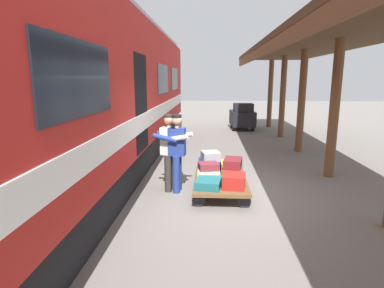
{
  "coord_description": "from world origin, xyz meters",
  "views": [
    {
      "loc": [
        0.47,
        6.5,
        2.45
      ],
      "look_at": [
        0.84,
        0.25,
        1.15
      ],
      "focal_mm": 29.43,
      "sensor_mm": 36.0,
      "label": 1
    }
  ],
  "objects_px": {
    "luggage_cart": "(220,181)",
    "suitcase_cream_canvas": "(209,174)",
    "suitcase_brown_leather": "(232,173)",
    "baggage_tug": "(242,117)",
    "suitcase_teal_softside": "(209,183)",
    "suitcase_gray_aluminum": "(211,156)",
    "porter_in_overalls": "(176,150)",
    "suitcase_navy_fabric": "(209,166)",
    "suitcase_burgundy_valise": "(208,166)",
    "suitcase_yellow_case": "(231,167)",
    "suitcase_maroon_trunk": "(233,163)",
    "train_car": "(71,98)",
    "suitcase_red_plastic": "(234,181)",
    "porter_by_door": "(170,150)"
  },
  "relations": [
    {
      "from": "luggage_cart",
      "to": "suitcase_cream_canvas",
      "type": "height_order",
      "value": "suitcase_cream_canvas"
    },
    {
      "from": "suitcase_brown_leather",
      "to": "baggage_tug",
      "type": "height_order",
      "value": "baggage_tug"
    },
    {
      "from": "suitcase_brown_leather",
      "to": "luggage_cart",
      "type": "bearing_deg",
      "value": 0.0
    },
    {
      "from": "suitcase_teal_softside",
      "to": "suitcase_cream_canvas",
      "type": "relative_size",
      "value": 1.08
    },
    {
      "from": "suitcase_cream_canvas",
      "to": "luggage_cart",
      "type": "bearing_deg",
      "value": 180.0
    },
    {
      "from": "suitcase_gray_aluminum",
      "to": "porter_in_overalls",
      "type": "relative_size",
      "value": 0.25
    },
    {
      "from": "suitcase_navy_fabric",
      "to": "porter_in_overalls",
      "type": "distance_m",
      "value": 0.97
    },
    {
      "from": "luggage_cart",
      "to": "suitcase_burgundy_valise",
      "type": "relative_size",
      "value": 4.69
    },
    {
      "from": "porter_in_overalls",
      "to": "suitcase_gray_aluminum",
      "type": "bearing_deg",
      "value": -146.96
    },
    {
      "from": "porter_in_overalls",
      "to": "suitcase_teal_softside",
      "type": "bearing_deg",
      "value": 139.75
    },
    {
      "from": "suitcase_navy_fabric",
      "to": "suitcase_yellow_case",
      "type": "distance_m",
      "value": 0.5
    },
    {
      "from": "suitcase_navy_fabric",
      "to": "suitcase_gray_aluminum",
      "type": "relative_size",
      "value": 1.36
    },
    {
      "from": "suitcase_navy_fabric",
      "to": "suitcase_gray_aluminum",
      "type": "height_order",
      "value": "suitcase_gray_aluminum"
    },
    {
      "from": "suitcase_gray_aluminum",
      "to": "suitcase_brown_leather",
      "type": "bearing_deg",
      "value": 129.8
    },
    {
      "from": "luggage_cart",
      "to": "suitcase_maroon_trunk",
      "type": "height_order",
      "value": "suitcase_maroon_trunk"
    },
    {
      "from": "luggage_cart",
      "to": "suitcase_burgundy_valise",
      "type": "distance_m",
      "value": 0.42
    },
    {
      "from": "train_car",
      "to": "suitcase_burgundy_valise",
      "type": "height_order",
      "value": "train_car"
    },
    {
      "from": "suitcase_brown_leather",
      "to": "suitcase_burgundy_valise",
      "type": "relative_size",
      "value": 1.47
    },
    {
      "from": "suitcase_cream_canvas",
      "to": "suitcase_gray_aluminum",
      "type": "distance_m",
      "value": 0.62
    },
    {
      "from": "suitcase_teal_softside",
      "to": "baggage_tug",
      "type": "height_order",
      "value": "baggage_tug"
    },
    {
      "from": "luggage_cart",
      "to": "suitcase_red_plastic",
      "type": "bearing_deg",
      "value": 115.24
    },
    {
      "from": "porter_in_overalls",
      "to": "porter_by_door",
      "type": "relative_size",
      "value": 1.0
    },
    {
      "from": "suitcase_burgundy_valise",
      "to": "suitcase_maroon_trunk",
      "type": "height_order",
      "value": "suitcase_maroon_trunk"
    },
    {
      "from": "suitcase_yellow_case",
      "to": "suitcase_maroon_trunk",
      "type": "distance_m",
      "value": 0.57
    },
    {
      "from": "suitcase_cream_canvas",
      "to": "suitcase_brown_leather",
      "type": "bearing_deg",
      "value": 180.0
    },
    {
      "from": "suitcase_burgundy_valise",
      "to": "suitcase_gray_aluminum",
      "type": "bearing_deg",
      "value": -94.49
    },
    {
      "from": "suitcase_maroon_trunk",
      "to": "suitcase_navy_fabric",
      "type": "bearing_deg",
      "value": -45.74
    },
    {
      "from": "suitcase_maroon_trunk",
      "to": "porter_in_overalls",
      "type": "bearing_deg",
      "value": -2.91
    },
    {
      "from": "porter_in_overalls",
      "to": "baggage_tug",
      "type": "relative_size",
      "value": 0.97
    },
    {
      "from": "luggage_cart",
      "to": "porter_in_overalls",
      "type": "distance_m",
      "value": 1.17
    },
    {
      "from": "suitcase_burgundy_valise",
      "to": "baggage_tug",
      "type": "distance_m",
      "value": 9.17
    },
    {
      "from": "train_car",
      "to": "porter_in_overalls",
      "type": "xyz_separation_m",
      "value": [
        -2.2,
        -0.12,
        -1.14
      ]
    },
    {
      "from": "suitcase_yellow_case",
      "to": "suitcase_burgundy_valise",
      "type": "xyz_separation_m",
      "value": [
        0.51,
        0.56,
        0.16
      ]
    },
    {
      "from": "suitcase_red_plastic",
      "to": "suitcase_gray_aluminum",
      "type": "distance_m",
      "value": 1.21
    },
    {
      "from": "suitcase_gray_aluminum",
      "to": "baggage_tug",
      "type": "relative_size",
      "value": 0.24
    },
    {
      "from": "suitcase_red_plastic",
      "to": "porter_by_door",
      "type": "height_order",
      "value": "porter_by_door"
    },
    {
      "from": "suitcase_cream_canvas",
      "to": "suitcase_red_plastic",
      "type": "bearing_deg",
      "value": 133.32
    },
    {
      "from": "suitcase_burgundy_valise",
      "to": "suitcase_maroon_trunk",
      "type": "xyz_separation_m",
      "value": [
        -0.52,
        -0.04,
        0.07
      ]
    },
    {
      "from": "suitcase_cream_canvas",
      "to": "suitcase_burgundy_valise",
      "type": "xyz_separation_m",
      "value": [
        0.01,
        0.03,
        0.18
      ]
    },
    {
      "from": "luggage_cart",
      "to": "suitcase_burgundy_valise",
      "type": "xyz_separation_m",
      "value": [
        0.26,
        0.03,
        0.33
      ]
    },
    {
      "from": "train_car",
      "to": "baggage_tug",
      "type": "xyz_separation_m",
      "value": [
        -4.51,
        -9.05,
        -1.43
      ]
    },
    {
      "from": "suitcase_navy_fabric",
      "to": "baggage_tug",
      "type": "distance_m",
      "value": 8.62
    },
    {
      "from": "suitcase_navy_fabric",
      "to": "suitcase_maroon_trunk",
      "type": "xyz_separation_m",
      "value": [
        -0.51,
        0.52,
        0.22
      ]
    },
    {
      "from": "suitcase_navy_fabric",
      "to": "suitcase_cream_canvas",
      "type": "bearing_deg",
      "value": 90.0
    },
    {
      "from": "suitcase_burgundy_valise",
      "to": "porter_in_overalls",
      "type": "bearing_deg",
      "value": -7.96
    },
    {
      "from": "suitcase_yellow_case",
      "to": "suitcase_gray_aluminum",
      "type": "height_order",
      "value": "suitcase_gray_aluminum"
    },
    {
      "from": "suitcase_brown_leather",
      "to": "porter_by_door",
      "type": "relative_size",
      "value": 0.36
    },
    {
      "from": "suitcase_red_plastic",
      "to": "baggage_tug",
      "type": "distance_m",
      "value": 9.6
    },
    {
      "from": "suitcase_teal_softside",
      "to": "porter_by_door",
      "type": "distance_m",
      "value": 1.19
    },
    {
      "from": "train_car",
      "to": "suitcase_gray_aluminum",
      "type": "xyz_separation_m",
      "value": [
        -2.95,
        -0.61,
        -1.37
      ]
    }
  ]
}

